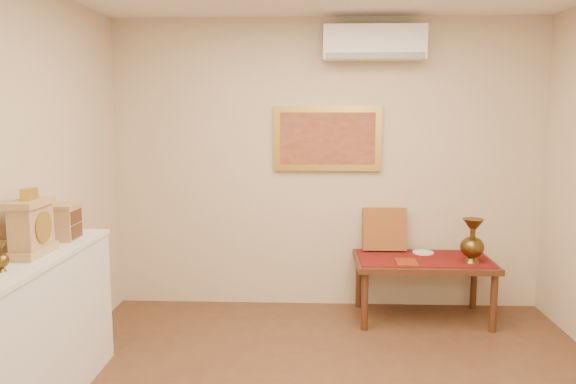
# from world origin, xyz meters

# --- Properties ---
(wall_back) EXTENTS (4.00, 0.02, 2.70)m
(wall_back) POSITION_xyz_m (0.00, 2.25, 1.35)
(wall_back) COLOR beige
(wall_back) RESTS_ON ground
(table_cloth) EXTENTS (1.14, 0.59, 0.01)m
(table_cloth) POSITION_xyz_m (0.85, 1.88, 0.55)
(table_cloth) COLOR maroon
(table_cloth) RESTS_ON low_table
(brass_urn_tall) EXTENTS (0.21, 0.21, 0.46)m
(brass_urn_tall) POSITION_xyz_m (1.24, 1.77, 0.79)
(brass_urn_tall) COLOR brown
(brass_urn_tall) RESTS_ON table_cloth
(plate) EXTENTS (0.19, 0.19, 0.01)m
(plate) POSITION_xyz_m (0.88, 2.06, 0.56)
(plate) COLOR white
(plate) RESTS_ON table_cloth
(menu) EXTENTS (0.19, 0.26, 0.01)m
(menu) POSITION_xyz_m (0.67, 1.71, 0.56)
(menu) COLOR maroon
(menu) RESTS_ON table_cloth
(cushion) EXTENTS (0.40, 0.18, 0.41)m
(cushion) POSITION_xyz_m (0.54, 2.16, 0.76)
(cushion) COLOR maroon
(cushion) RESTS_ON table_cloth
(display_ledge) EXTENTS (0.37, 2.02, 0.98)m
(display_ledge) POSITION_xyz_m (-1.82, 0.00, 0.49)
(display_ledge) COLOR silver
(display_ledge) RESTS_ON floor
(mantel_clock) EXTENTS (0.17, 0.36, 0.41)m
(mantel_clock) POSITION_xyz_m (-1.83, 0.23, 1.15)
(mantel_clock) COLOR tan
(mantel_clock) RESTS_ON display_ledge
(wooden_chest) EXTENTS (0.16, 0.21, 0.24)m
(wooden_chest) POSITION_xyz_m (-1.81, 0.66, 1.10)
(wooden_chest) COLOR tan
(wooden_chest) RESTS_ON display_ledge
(low_table) EXTENTS (1.20, 0.70, 0.55)m
(low_table) POSITION_xyz_m (0.85, 1.88, 0.48)
(low_table) COLOR #4D2817
(low_table) RESTS_ON floor
(painting) EXTENTS (1.00, 0.06, 0.60)m
(painting) POSITION_xyz_m (0.00, 2.22, 1.60)
(painting) COLOR gold
(painting) RESTS_ON wall_back
(ac_unit) EXTENTS (0.90, 0.25, 0.30)m
(ac_unit) POSITION_xyz_m (0.40, 2.12, 2.45)
(ac_unit) COLOR white
(ac_unit) RESTS_ON wall_back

